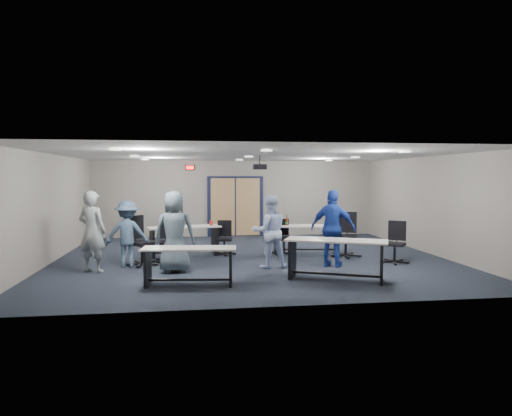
{
  "coord_description": "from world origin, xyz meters",
  "views": [
    {
      "loc": [
        -1.5,
        -11.76,
        2.15
      ],
      "look_at": [
        0.09,
        -0.3,
        1.34
      ],
      "focal_mm": 32.0,
      "sensor_mm": 36.0,
      "label": 1
    }
  ],
  "objects": [
    {
      "name": "back_wall",
      "position": [
        0.0,
        4.5,
        1.35
      ],
      "size": [
        10.0,
        0.04,
        2.7
      ],
      "primitive_type": "cube",
      "color": "gray",
      "rests_on": "floor"
    },
    {
      "name": "person_navy",
      "position": [
        1.78,
        -1.38,
        0.92
      ],
      "size": [
        1.14,
        0.95,
        1.83
      ],
      "primitive_type": "imported",
      "rotation": [
        0.0,
        0.0,
        2.58
      ],
      "color": "#1C389D",
      "rests_on": "floor"
    },
    {
      "name": "person_back",
      "position": [
        -3.05,
        -0.73,
        0.79
      ],
      "size": [
        1.03,
        0.61,
        1.58
      ],
      "primitive_type": "imported",
      "rotation": [
        0.0,
        0.0,
        3.12
      ],
      "color": "#3C526C",
      "rests_on": "floor"
    },
    {
      "name": "chair_back_b",
      "position": [
        -0.67,
        0.59,
        0.47
      ],
      "size": [
        0.65,
        0.65,
        0.93
      ],
      "primitive_type": null,
      "rotation": [
        0.0,
        0.0,
        -0.13
      ],
      "color": "black",
      "rests_on": "floor"
    },
    {
      "name": "chair_loose_right",
      "position": [
        3.43,
        -1.19,
        0.52
      ],
      "size": [
        0.91,
        0.91,
        1.04
      ],
      "primitive_type": null,
      "rotation": [
        0.0,
        0.0,
        -0.66
      ],
      "color": "black",
      "rests_on": "floor"
    },
    {
      "name": "right_wall",
      "position": [
        5.0,
        0.0,
        1.35
      ],
      "size": [
        0.04,
        9.0,
        2.7
      ],
      "primitive_type": "cube",
      "color": "gray",
      "rests_on": "floor"
    },
    {
      "name": "ceiling_can_lights",
      "position": [
        0.0,
        0.25,
        2.67
      ],
      "size": [
        6.24,
        5.74,
        0.02
      ],
      "primitive_type": null,
      "color": "white",
      "rests_on": "ceiling"
    },
    {
      "name": "person_plaid",
      "position": [
        -1.92,
        -1.5,
        0.92
      ],
      "size": [
        0.92,
        0.62,
        1.83
      ],
      "primitive_type": "imported",
      "rotation": [
        0.0,
        0.0,
        3.09
      ],
      "color": "#4D5F69",
      "rests_on": "floor"
    },
    {
      "name": "front_wall",
      "position": [
        0.0,
        -4.5,
        1.35
      ],
      "size": [
        10.0,
        0.04,
        2.7
      ],
      "primitive_type": "cube",
      "color": "gray",
      "rests_on": "floor"
    },
    {
      "name": "exit_sign",
      "position": [
        -1.6,
        4.44,
        2.45
      ],
      "size": [
        0.32,
        0.07,
        0.18
      ],
      "color": "black",
      "rests_on": "back_wall"
    },
    {
      "name": "table_front_left",
      "position": [
        -1.59,
        -2.78,
        0.51
      ],
      "size": [
        1.89,
        0.81,
        0.75
      ],
      "rotation": [
        0.0,
        0.0,
        -0.11
      ],
      "color": "beige",
      "rests_on": "floor"
    },
    {
      "name": "chair_back_c",
      "position": [
        0.97,
        0.47,
        0.48
      ],
      "size": [
        0.68,
        0.68,
        0.96
      ],
      "primitive_type": null,
      "rotation": [
        0.0,
        0.0,
        0.12
      ],
      "color": "black",
      "rests_on": "floor"
    },
    {
      "name": "table_back_left",
      "position": [
        -1.74,
        0.66,
        0.54
      ],
      "size": [
        2.05,
        1.1,
        0.92
      ],
      "rotation": [
        0.0,
        0.0,
        0.24
      ],
      "color": "beige",
      "rests_on": "floor"
    },
    {
      "name": "person_gray",
      "position": [
        -3.74,
        -1.25,
        0.92
      ],
      "size": [
        0.79,
        0.67,
        1.83
      ],
      "primitive_type": "imported",
      "rotation": [
        0.0,
        0.0,
        2.72
      ],
      "color": "#949EA1",
      "rests_on": "floor"
    },
    {
      "name": "double_door",
      "position": [
        0.0,
        4.46,
        1.05
      ],
      "size": [
        2.0,
        0.07,
        2.2
      ],
      "color": "black",
      "rests_on": "back_wall"
    },
    {
      "name": "chair_loose_left",
      "position": [
        -2.73,
        -0.63,
        0.6
      ],
      "size": [
        1.06,
        1.06,
        1.19
      ],
      "primitive_type": null,
      "rotation": [
        0.0,
        0.0,
        0.79
      ],
      "color": "black",
      "rests_on": "floor"
    },
    {
      "name": "left_wall",
      "position": [
        -5.0,
        0.0,
        1.35
      ],
      "size": [
        0.04,
        9.0,
        2.7
      ],
      "primitive_type": "cube",
      "color": "gray",
      "rests_on": "floor"
    },
    {
      "name": "table_front_right",
      "position": [
        1.42,
        -2.73,
        0.57
      ],
      "size": [
        2.17,
        1.47,
        0.84
      ],
      "rotation": [
        0.0,
        0.0,
        -0.42
      ],
      "color": "beige",
      "rests_on": "floor"
    },
    {
      "name": "chair_back_a",
      "position": [
        -2.11,
        -0.22,
        0.53
      ],
      "size": [
        0.72,
        0.72,
        1.07
      ],
      "primitive_type": null,
      "rotation": [
        0.0,
        0.0,
        0.07
      ],
      "color": "black",
      "rests_on": "floor"
    },
    {
      "name": "floor",
      "position": [
        0.0,
        0.0,
        0.0
      ],
      "size": [
        10.0,
        10.0,
        0.0
      ],
      "primitive_type": "plane",
      "color": "black",
      "rests_on": "ground"
    },
    {
      "name": "table_back_right",
      "position": [
        1.6,
        0.54,
        0.54
      ],
      "size": [
        2.0,
        0.88,
        1.07
      ],
      "rotation": [
        0.0,
        0.0,
        -0.12
      ],
      "color": "beige",
      "rests_on": "floor"
    },
    {
      "name": "chair_back_d",
      "position": [
        2.52,
        -0.17,
        0.59
      ],
      "size": [
        1.0,
        1.0,
        1.19
      ],
      "primitive_type": null,
      "rotation": [
        0.0,
        0.0,
        -0.47
      ],
      "color": "black",
      "rests_on": "floor"
    },
    {
      "name": "ceiling",
      "position": [
        0.0,
        0.0,
        2.7
      ],
      "size": [
        10.0,
        9.0,
        0.04
      ],
      "primitive_type": "cube",
      "color": "silver",
      "rests_on": "back_wall"
    },
    {
      "name": "ceiling_projector",
      "position": [
        0.3,
        0.5,
        2.4
      ],
      "size": [
        0.35,
        0.32,
        0.37
      ],
      "color": "black",
      "rests_on": "ceiling"
    },
    {
      "name": "person_lightblue",
      "position": [
        0.27,
        -1.29,
        0.86
      ],
      "size": [
        0.88,
        0.71,
        1.71
      ],
      "primitive_type": "imported",
      "rotation": [
        0.0,
        0.0,
        3.22
      ],
      "color": "#C0D3FE",
      "rests_on": "floor"
    }
  ]
}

